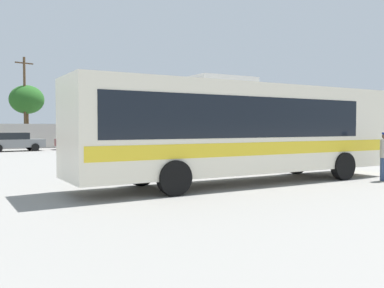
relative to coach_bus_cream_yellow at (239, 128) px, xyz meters
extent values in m
plane|color=gray|center=(-0.48, 10.39, -1.97)|extent=(300.00, 300.00, 0.00)
cube|color=beige|center=(-0.48, 29.52, -0.82)|extent=(80.00, 0.30, 2.29)
cube|color=silver|center=(0.14, 0.00, -0.02)|extent=(12.34, 2.66, 3.01)
cube|color=black|center=(-0.48, 0.00, 0.34)|extent=(10.12, 2.67, 1.33)
cube|color=yellow|center=(0.14, 0.00, -0.68)|extent=(12.09, 2.68, 0.42)
cube|color=#19212D|center=(6.31, 0.05, 0.52)|extent=(0.06, 2.30, 1.57)
cube|color=yellow|center=(6.32, 0.05, -1.17)|extent=(0.08, 2.50, 0.72)
cube|color=#B2B2B2|center=(-0.78, -0.01, 1.61)|extent=(2.21, 1.42, 0.24)
cylinder|color=black|center=(3.95, 1.26, -1.45)|extent=(1.04, 0.31, 1.04)
cylinder|color=black|center=(3.97, -1.19, -1.45)|extent=(1.04, 0.31, 1.04)
cylinder|color=black|center=(-3.26, 1.20, -1.45)|extent=(1.04, 0.31, 1.04)
cylinder|color=black|center=(-3.24, -1.25, -1.45)|extent=(1.04, 0.31, 1.04)
cylinder|color=#33476B|center=(5.01, -2.10, -1.54)|extent=(0.16, 0.16, 0.86)
cylinder|color=gray|center=(12.65, 6.09, -0.85)|extent=(0.05, 0.05, 2.23)
cone|color=red|center=(12.65, 6.09, -0.03)|extent=(2.48, 2.48, 0.68)
cube|color=brown|center=(12.65, 6.09, -1.79)|extent=(0.50, 0.50, 0.36)
cube|color=slate|center=(-4.28, 25.20, -1.32)|extent=(4.69, 2.18, 0.66)
cube|color=black|center=(-4.51, 25.18, -0.71)|extent=(2.63, 1.86, 0.54)
cylinder|color=black|center=(-2.95, 26.20, -1.65)|extent=(0.66, 0.27, 0.64)
cylinder|color=black|center=(-2.80, 24.44, -1.65)|extent=(0.66, 0.27, 0.64)
cube|color=maroon|center=(1.44, 25.70, -1.35)|extent=(4.72, 2.17, 0.61)
cube|color=black|center=(1.21, 25.72, -0.79)|extent=(2.65, 1.86, 0.50)
cylinder|color=black|center=(2.93, 26.46, -1.65)|extent=(0.66, 0.27, 0.64)
cylinder|color=black|center=(2.78, 24.70, -1.65)|extent=(0.66, 0.27, 0.64)
cylinder|color=black|center=(0.09, 26.69, -1.65)|extent=(0.66, 0.27, 0.64)
cylinder|color=black|center=(-0.05, 24.94, -1.65)|extent=(0.66, 0.27, 0.64)
cylinder|color=#4C3823|center=(-2.39, 32.52, 2.50)|extent=(0.24, 0.24, 8.93)
cube|color=#473321|center=(-2.39, 32.52, 6.36)|extent=(1.77, 0.57, 0.12)
cylinder|color=brown|center=(-2.11, 33.18, -0.18)|extent=(0.32, 0.32, 3.58)
ellipsoid|color=#23561E|center=(-2.11, 33.18, 2.80)|extent=(3.40, 3.40, 2.89)
camera|label=1|loc=(-8.81, -11.94, 0.02)|focal=39.14mm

